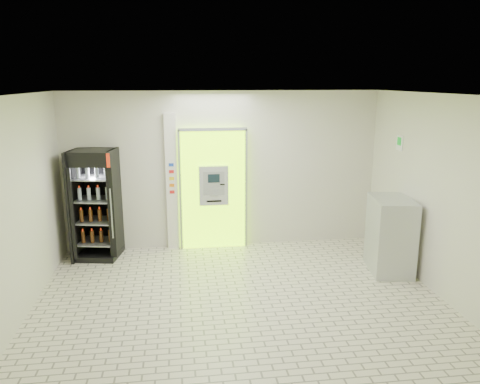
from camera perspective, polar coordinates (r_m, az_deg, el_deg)
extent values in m
plane|color=beige|center=(7.08, 0.06, -13.25)|extent=(6.00, 6.00, 0.00)
plane|color=beige|center=(8.97, -2.07, 2.65)|extent=(6.00, 0.00, 6.00)
plane|color=beige|center=(4.21, 4.69, -10.17)|extent=(6.00, 0.00, 6.00)
plane|color=beige|center=(6.84, -25.72, -2.16)|extent=(0.00, 5.00, 5.00)
plane|color=beige|center=(7.54, 23.28, -0.54)|extent=(0.00, 5.00, 5.00)
plane|color=white|center=(6.33, 0.07, 11.80)|extent=(6.00, 6.00, 0.00)
cube|color=#9CFF00|center=(8.96, -3.28, 0.33)|extent=(1.20, 0.12, 2.30)
cube|color=gray|center=(8.70, -3.35, 7.63)|extent=(1.28, 0.04, 0.06)
cube|color=gray|center=(8.86, -7.31, 0.11)|extent=(0.04, 0.04, 2.30)
cube|color=gray|center=(8.96, 0.77, 0.35)|extent=(0.04, 0.04, 2.30)
cube|color=black|center=(9.08, -2.57, -3.72)|extent=(0.62, 0.01, 0.67)
cube|color=black|center=(8.73, -5.56, 5.49)|extent=(0.22, 0.01, 0.18)
cube|color=#B4B7BC|center=(8.83, -3.24, 0.80)|extent=(0.55, 0.12, 0.75)
cube|color=black|center=(8.73, -3.22, 1.67)|extent=(0.22, 0.01, 0.16)
cube|color=gray|center=(8.79, -3.19, -0.11)|extent=(0.16, 0.01, 0.12)
cube|color=black|center=(8.77, -2.16, 0.93)|extent=(0.09, 0.01, 0.02)
cube|color=black|center=(8.83, -3.18, -1.12)|extent=(0.28, 0.01, 0.03)
cube|color=silver|center=(8.92, -8.31, 1.15)|extent=(0.22, 0.10, 2.60)
cube|color=#193FB2|center=(8.80, -8.39, 3.30)|extent=(0.09, 0.01, 0.06)
cube|color=red|center=(8.82, -8.36, 2.47)|extent=(0.09, 0.01, 0.06)
cube|color=yellow|center=(8.85, -8.33, 1.64)|extent=(0.09, 0.01, 0.06)
cube|color=orange|center=(8.88, -8.30, 0.82)|extent=(0.09, 0.01, 0.06)
cube|color=red|center=(8.90, -8.27, 0.00)|extent=(0.09, 0.01, 0.06)
cube|color=black|center=(8.83, -17.21, -1.48)|extent=(0.86, 0.81, 1.99)
cube|color=black|center=(9.13, -16.90, -0.98)|extent=(0.74, 0.19, 1.99)
cube|color=#B32309|center=(8.33, -17.99, 3.69)|extent=(0.72, 0.14, 0.24)
cube|color=white|center=(8.32, -18.00, 3.69)|extent=(0.41, 0.08, 0.07)
cube|color=black|center=(9.11, -16.80, -7.25)|extent=(0.86, 0.81, 0.10)
cylinder|color=gray|center=(8.46, -15.40, -2.57)|extent=(0.03, 0.03, 0.90)
cube|color=gray|center=(9.03, -16.91, -5.77)|extent=(0.72, 0.69, 0.02)
cube|color=gray|center=(8.91, -17.08, -3.34)|extent=(0.72, 0.69, 0.02)
cube|color=gray|center=(8.80, -17.26, -0.86)|extent=(0.72, 0.69, 0.02)
cube|color=gray|center=(8.72, -17.44, 1.68)|extent=(0.72, 0.69, 0.02)
cube|color=#B4B7BC|center=(8.33, 17.87, -5.01)|extent=(0.79, 1.05, 1.27)
cube|color=gray|center=(8.18, 15.86, -4.74)|extent=(0.16, 0.92, 0.01)
cube|color=white|center=(8.64, 18.89, 5.68)|extent=(0.02, 0.22, 0.26)
cube|color=#0C881F|center=(8.63, 18.84, 5.88)|extent=(0.00, 0.14, 0.14)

